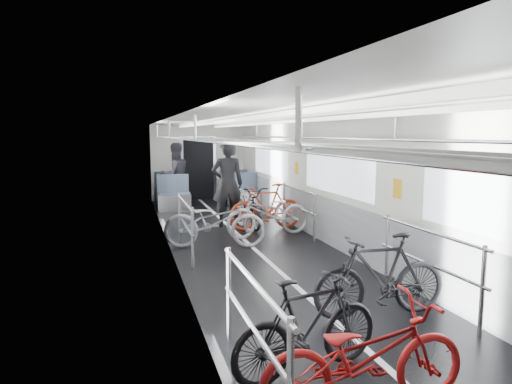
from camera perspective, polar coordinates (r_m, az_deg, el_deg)
car_shell at (r=9.73m, az=-2.55°, el=1.41°), size 3.02×14.01×2.41m
bike_left_near at (r=3.79m, az=13.43°, el=-19.32°), size 1.70×0.64×0.88m
bike_left_mid at (r=4.19m, az=6.55°, el=-16.29°), size 1.57×0.74×0.91m
bike_left_far at (r=8.57m, az=-5.19°, el=-3.68°), size 2.00×1.11×1.00m
bike_right_near at (r=5.56m, az=15.28°, el=-10.04°), size 1.67×0.55×0.99m
bike_right_mid at (r=9.44m, az=1.65°, el=-2.63°), size 1.98×0.99×1.00m
bike_right_far at (r=10.14m, az=1.26°, el=-1.86°), size 1.73×0.59×1.02m
bike_aisle at (r=10.47m, az=-1.03°, el=-1.78°), size 0.72×1.83×0.95m
person_standing at (r=10.40m, az=-3.57°, el=1.01°), size 0.77×0.55×1.98m
person_seated at (r=13.32m, az=-10.07°, el=2.06°), size 1.09×0.97×1.87m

